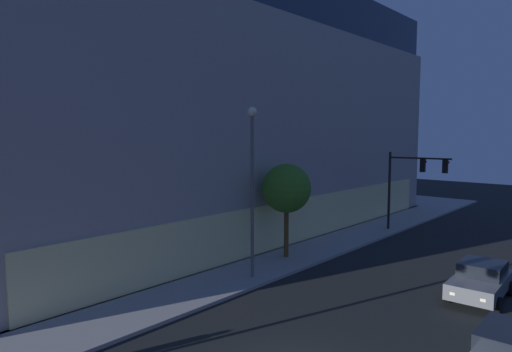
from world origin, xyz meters
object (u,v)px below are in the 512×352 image
Objects in this scene: traffic_light_far_corner at (413,175)px; street_lamp_sidewalk at (252,172)px; sidewalk_tree at (287,189)px; car_grey at (481,280)px; modern_building at (157,115)px.

street_lamp_sidewalk is (-14.89, 1.72, 1.10)m from traffic_light_far_corner.
car_grey is (0.81, -9.90, -3.23)m from sidewalk_tree.
traffic_light_far_corner is at bearing -6.59° from street_lamp_sidewalk.
street_lamp_sidewalk is 4.21m from sidewalk_tree.
sidewalk_tree is 10.44m from car_grey.
traffic_light_far_corner is at bearing -68.01° from modern_building.
modern_building reaches higher than traffic_light_far_corner.
sidewalk_tree is 1.28× the size of car_grey.
car_grey is (4.72, -8.94, -4.47)m from street_lamp_sidewalk.
traffic_light_far_corner is at bearing -13.70° from sidewalk_tree.
sidewalk_tree is (3.91, 0.96, -1.24)m from street_lamp_sidewalk.
car_grey is at bearing -85.32° from sidewalk_tree.
traffic_light_far_corner is 15.03m from street_lamp_sidewalk.
traffic_light_far_corner is 1.07× the size of sidewalk_tree.
sidewalk_tree reaches higher than car_grey.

